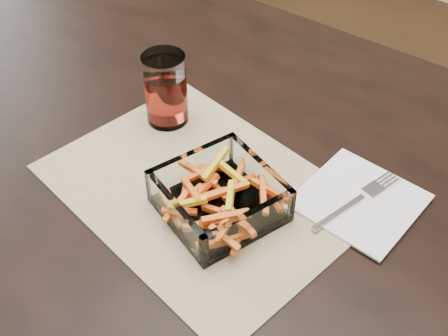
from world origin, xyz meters
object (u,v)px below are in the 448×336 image
Objects in this scene: tumbler at (166,91)px; dining_table at (222,184)px; glass_bowl at (219,198)px; fork at (359,199)px.

dining_table is at bearing 1.31° from tumbler.
glass_bowl is at bearing -53.55° from dining_table.
tumbler is 0.36m from fork.
fork reaches higher than dining_table.
glass_bowl is 0.23m from tumbler.
glass_bowl is 1.11× the size of fork.
tumbler reaches higher than glass_bowl.
dining_table is 0.19m from glass_bowl.
dining_table is 0.19m from tumbler.
dining_table is at bearing 126.45° from glass_bowl.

